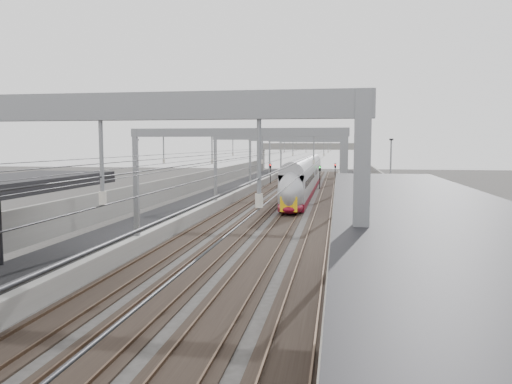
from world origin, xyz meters
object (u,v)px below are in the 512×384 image
(overbridge, at_px, (310,151))
(signal_green, at_px, (270,170))
(bench, at_px, (403,269))
(train, at_px, (304,180))

(overbridge, relative_size, signal_green, 6.33)
(overbridge, height_order, bench, overbridge)
(train, height_order, bench, train)
(train, xyz_separation_m, signal_green, (-6.70, 15.83, 0.45))
(bench, height_order, signal_green, signal_green)
(bench, distance_m, signal_green, 62.99)
(overbridge, bearing_deg, train, -87.89)
(overbridge, relative_size, bench, 10.70)
(overbridge, height_order, signal_green, overbridge)
(overbridge, xyz_separation_m, bench, (8.55, -86.31, -3.68))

